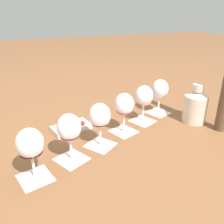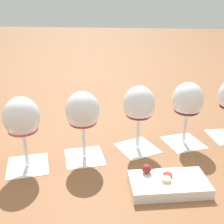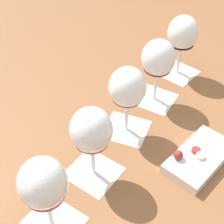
{
  "view_description": "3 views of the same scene",
  "coord_description": "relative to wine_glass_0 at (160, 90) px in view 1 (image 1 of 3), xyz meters",
  "views": [
    {
      "loc": [
        0.37,
        0.86,
        0.54
      ],
      "look_at": [
        -0.0,
        -0.0,
        0.13
      ],
      "focal_mm": 38.0,
      "sensor_mm": 36.0,
      "label": 1
    },
    {
      "loc": [
        0.09,
        -0.71,
        0.41
      ],
      "look_at": [
        -0.0,
        -0.0,
        0.13
      ],
      "focal_mm": 45.0,
      "sensor_mm": 36.0,
      "label": 2
    },
    {
      "loc": [
        -0.32,
        -0.47,
        0.64
      ],
      "look_at": [
        -0.0,
        -0.0,
        0.13
      ],
      "focal_mm": 55.0,
      "sensor_mm": 36.0,
      "label": 3
    }
  ],
  "objects": [
    {
      "name": "wine_glass_4",
      "position": [
        0.56,
        0.25,
        0.0
      ],
      "size": [
        0.09,
        0.09,
        0.19
      ],
      "color": "white",
      "rests_on": "tasting_card_4"
    },
    {
      "name": "tasting_card_4",
      "position": [
        0.56,
        0.25,
        -0.13
      ],
      "size": [
        0.14,
        0.15,
        0.0
      ],
      "color": "silver",
      "rests_on": "ground_plane"
    },
    {
      "name": "ceramic_vase",
      "position": [
        -0.11,
        0.16,
        -0.05
      ],
      "size": [
        0.12,
        0.12,
        0.2
      ],
      "color": "beige",
      "rests_on": "ground_plane"
    },
    {
      "name": "tasting_card_5",
      "position": [
        0.7,
        0.31,
        -0.13
      ],
      "size": [
        0.13,
        0.13,
        0.0
      ],
      "color": "silver",
      "rests_on": "ground_plane"
    },
    {
      "name": "tasting_card_0",
      "position": [
        0.0,
        -0.0,
        -0.13
      ],
      "size": [
        0.14,
        0.14,
        0.0
      ],
      "color": "silver",
      "rests_on": "ground_plane"
    },
    {
      "name": "wine_glass_5",
      "position": [
        0.7,
        0.31,
        0.0
      ],
      "size": [
        0.09,
        0.09,
        0.19
      ],
      "color": "white",
      "rests_on": "tasting_card_5"
    },
    {
      "name": "wine_glass_2",
      "position": [
        0.27,
        0.12,
        0.0
      ],
      "size": [
        0.09,
        0.09,
        0.19
      ],
      "color": "white",
      "rests_on": "tasting_card_2"
    },
    {
      "name": "wine_glass_3",
      "position": [
        0.42,
        0.19,
        0.0
      ],
      "size": [
        0.09,
        0.09,
        0.19
      ],
      "color": "white",
      "rests_on": "tasting_card_3"
    },
    {
      "name": "wine_glass_1",
      "position": [
        0.13,
        0.06,
        0.0
      ],
      "size": [
        0.09,
        0.09,
        0.19
      ],
      "color": "white",
      "rests_on": "tasting_card_1"
    },
    {
      "name": "tasting_card_1",
      "position": [
        0.13,
        0.06,
        -0.13
      ],
      "size": [
        0.14,
        0.14,
        0.0
      ],
      "color": "silver",
      "rests_on": "ground_plane"
    },
    {
      "name": "snack_dish",
      "position": [
        0.5,
        0.01,
        -0.12
      ],
      "size": [
        0.2,
        0.13,
        0.05
      ],
      "color": "white",
      "rests_on": "ground_plane"
    },
    {
      "name": "tasting_card_2",
      "position": [
        0.27,
        0.12,
        -0.13
      ],
      "size": [
        0.14,
        0.14,
        0.0
      ],
      "color": "silver",
      "rests_on": "ground_plane"
    },
    {
      "name": "ground_plane",
      "position": [
        0.35,
        0.16,
        -0.13
      ],
      "size": [
        8.0,
        8.0,
        0.0
      ],
      "primitive_type": "plane",
      "color": "brown"
    },
    {
      "name": "tasting_card_3",
      "position": [
        0.42,
        0.19,
        -0.13
      ],
      "size": [
        0.15,
        0.15,
        0.0
      ],
      "color": "silver",
      "rests_on": "ground_plane"
    },
    {
      "name": "wine_glass_0",
      "position": [
        0.0,
        0.0,
        0.0
      ],
      "size": [
        0.09,
        0.09,
        0.19
      ],
      "color": "white",
      "rests_on": "tasting_card_0"
    }
  ]
}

